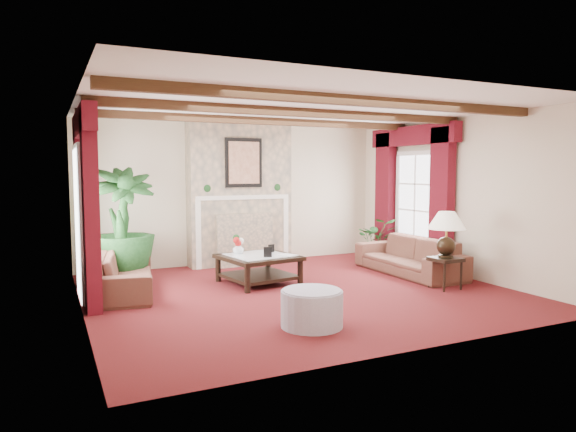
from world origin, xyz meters
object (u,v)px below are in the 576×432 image
side_table (445,273)px  ottoman (312,309)px  sofa_right (409,250)px  potted_palm (122,250)px  coffee_table (259,269)px  sofa_left (123,266)px

side_table → ottoman: (-2.75, -0.83, -0.03)m
sofa_right → side_table: size_ratio=4.49×
side_table → sofa_right: bearing=78.9°
potted_palm → coffee_table: 2.25m
sofa_left → coffee_table: (2.04, -0.27, -0.17)m
sofa_right → ottoman: size_ratio=3.01×
side_table → sofa_left: bearing=157.6°
potted_palm → ottoman: size_ratio=2.64×
ottoman → coffee_table: bearing=82.6°
coffee_table → ottoman: size_ratio=1.53×
coffee_table → side_table: side_table is taller
coffee_table → sofa_right: bearing=-18.1°
ottoman → potted_palm: bearing=115.1°
sofa_right → coffee_table: sofa_right is taller
sofa_left → potted_palm: potted_palm is taller
coffee_table → ottoman: 2.43m
coffee_table → side_table: size_ratio=2.28×
potted_palm → ottoman: (1.64, -3.49, -0.31)m
side_table → coffee_table: bearing=147.0°
sofa_left → coffee_table: bearing=-87.9°
sofa_right → coffee_table: size_ratio=1.97×
sofa_left → side_table: (4.48, -1.85, -0.16)m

